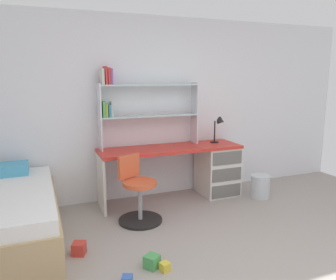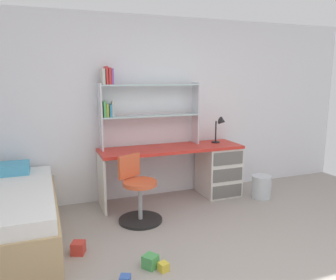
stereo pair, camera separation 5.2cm
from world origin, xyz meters
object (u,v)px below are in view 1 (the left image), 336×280
(bookshelf_hutch, at_px, (138,102))
(toy_block_yellow_1, at_px, (165,267))
(bed_platform, at_px, (3,220))
(waste_bin, at_px, (260,186))
(desk_lamp, at_px, (220,125))
(toy_block_red_0, at_px, (79,249))
(desk, at_px, (205,167))
(toy_block_green_2, at_px, (152,262))
(swivel_chair, at_px, (138,196))

(bookshelf_hutch, height_order, toy_block_yellow_1, bookshelf_hutch)
(bed_platform, height_order, waste_bin, bed_platform)
(desk_lamp, height_order, toy_block_red_0, desk_lamp)
(bookshelf_hutch, distance_m, waste_bin, 2.10)
(bookshelf_hutch, distance_m, desk_lamp, 1.25)
(desk, height_order, toy_block_red_0, desk)
(waste_bin, relative_size, toy_block_yellow_1, 4.05)
(desk, xyz_separation_m, desk_lamp, (0.25, 0.04, 0.58))
(toy_block_green_2, bearing_deg, toy_block_red_0, 140.71)
(bed_platform, distance_m, waste_bin, 3.29)
(swivel_chair, relative_size, waste_bin, 2.44)
(toy_block_green_2, bearing_deg, swivel_chair, 80.11)
(swivel_chair, relative_size, toy_block_red_0, 6.49)
(bed_platform, relative_size, toy_block_yellow_1, 22.83)
(bookshelf_hutch, bearing_deg, waste_bin, -18.56)
(swivel_chair, height_order, toy_block_green_2, swivel_chair)
(desk_lamp, distance_m, bed_platform, 3.00)
(bed_platform, xyz_separation_m, toy_block_yellow_1, (1.35, -1.00, -0.25))
(desk_lamp, bearing_deg, swivel_chair, -158.64)
(swivel_chair, bearing_deg, toy_block_red_0, -144.83)
(toy_block_red_0, bearing_deg, toy_block_yellow_1, -40.16)
(desk_lamp, bearing_deg, desk, -170.59)
(desk, height_order, bookshelf_hutch, bookshelf_hutch)
(desk, relative_size, desk_lamp, 5.13)
(desk_lamp, distance_m, toy_block_red_0, 2.60)
(bed_platform, relative_size, waste_bin, 5.64)
(swivel_chair, bearing_deg, bed_platform, -175.81)
(desk, bearing_deg, bookshelf_hutch, 169.93)
(desk_lamp, bearing_deg, toy_block_yellow_1, -131.96)
(bed_platform, bearing_deg, waste_bin, 4.04)
(bed_platform, bearing_deg, toy_block_red_0, -32.51)
(waste_bin, height_order, toy_block_red_0, waste_bin)
(desk_lamp, height_order, bed_platform, desk_lamp)
(waste_bin, relative_size, toy_block_green_2, 2.70)
(toy_block_red_0, xyz_separation_m, toy_block_green_2, (0.58, -0.48, -0.00))
(desk_lamp, xyz_separation_m, toy_block_red_0, (-2.16, -1.08, -0.95))
(desk_lamp, distance_m, waste_bin, 1.04)
(desk_lamp, distance_m, toy_block_yellow_1, 2.42)
(toy_block_yellow_1, xyz_separation_m, toy_block_green_2, (-0.09, 0.09, 0.02))
(swivel_chair, distance_m, toy_block_red_0, 0.96)
(bookshelf_hutch, bearing_deg, desk_lamp, -6.03)
(desk, height_order, toy_block_green_2, desk)
(swivel_chair, relative_size, toy_block_yellow_1, 9.88)
(waste_bin, xyz_separation_m, toy_block_green_2, (-2.02, -1.14, -0.10))
(bookshelf_hutch, bearing_deg, toy_block_green_2, -102.99)
(bookshelf_hutch, relative_size, waste_bin, 4.26)
(desk, xyz_separation_m, toy_block_yellow_1, (-1.24, -1.61, -0.38))
(swivel_chair, relative_size, bed_platform, 0.43)
(desk_lamp, xyz_separation_m, bed_platform, (-2.84, -0.65, -0.72))
(bed_platform, bearing_deg, toy_block_green_2, -35.80)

